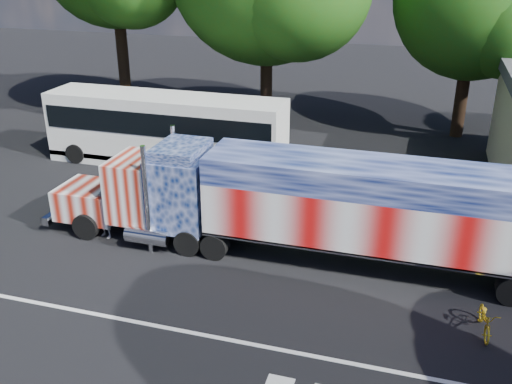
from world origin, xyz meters
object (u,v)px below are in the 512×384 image
(semi_truck, at_px, (318,205))
(bicycle, at_px, (485,319))
(woman, at_px, (104,215))
(coach_bus, at_px, (166,129))

(semi_truck, bearing_deg, bicycle, -26.81)
(semi_truck, xyz_separation_m, woman, (-7.92, -0.66, -1.15))
(semi_truck, height_order, bicycle, semi_truck)
(coach_bus, height_order, woman, coach_bus)
(coach_bus, bearing_deg, semi_truck, -38.69)
(coach_bus, distance_m, woman, 8.02)
(coach_bus, bearing_deg, bicycle, -34.62)
(coach_bus, distance_m, bicycle, 17.58)
(woman, height_order, bicycle, woman)
(semi_truck, relative_size, coach_bus, 1.58)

